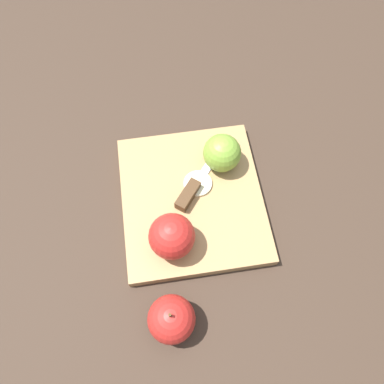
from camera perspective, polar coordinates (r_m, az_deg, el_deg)
The scene contains 7 objects.
ground_plane at distance 0.77m, azimuth -0.00°, elevation -1.42°, with size 4.00×4.00×0.00m, color #38281E.
cutting_board at distance 0.76m, azimuth -0.00°, elevation -1.05°, with size 0.35×0.33×0.02m.
apple_half_left at distance 0.67m, azimuth -3.11°, elevation -6.78°, with size 0.08×0.08×0.08m.
apple_half_right at distance 0.76m, azimuth 4.62°, elevation 5.94°, with size 0.08×0.08×0.08m.
knife at distance 0.74m, azimuth -0.18°, elevation 0.06°, with size 0.13×0.14×0.02m.
apple_slice at distance 0.76m, azimuth 0.88°, elevation 1.31°, with size 0.06×0.06×0.01m.
apple_whole at distance 0.67m, azimuth -3.15°, elevation -18.77°, with size 0.08×0.08×0.09m.
Camera 1 is at (-0.30, 0.10, 0.70)m, focal length 35.00 mm.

